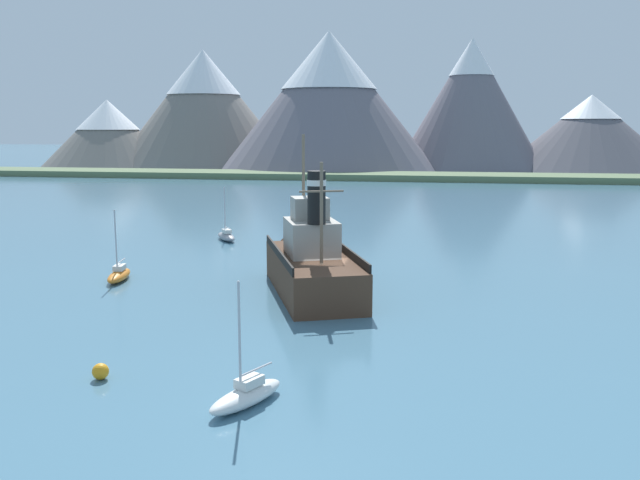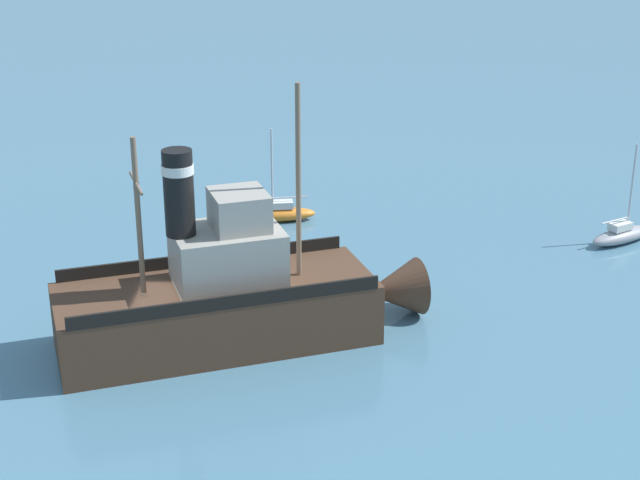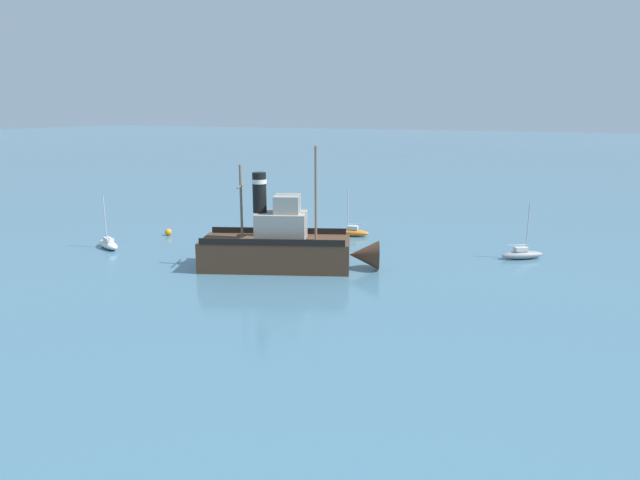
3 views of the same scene
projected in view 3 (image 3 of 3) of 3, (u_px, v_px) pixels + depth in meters
ground_plane at (253, 269)px, 46.40m from camera, size 600.00×600.00×0.00m
old_tugboat at (283, 246)px, 46.23m from camera, size 8.38×14.66×9.90m
sailboat_white at (108, 244)px, 53.11m from camera, size 2.67×3.89×4.90m
sailboat_orange at (351, 232)px, 58.23m from camera, size 1.70×3.93×4.90m
sailboat_grey at (522, 254)px, 49.37m from camera, size 3.04×3.76×4.90m
mooring_buoy at (168, 232)px, 58.48m from camera, size 0.69×0.69×0.69m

